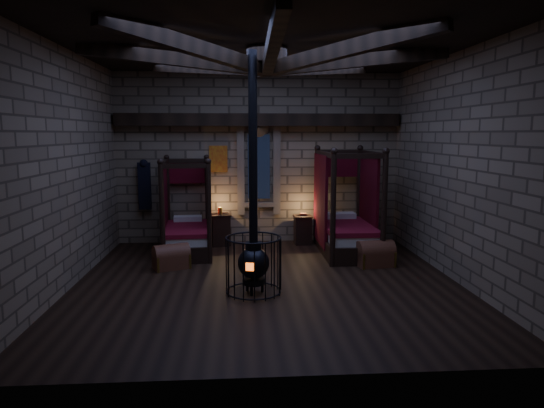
{
  "coord_description": "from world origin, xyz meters",
  "views": [
    {
      "loc": [
        -0.51,
        -8.61,
        2.72
      ],
      "look_at": [
        0.13,
        0.6,
        1.38
      ],
      "focal_mm": 32.0,
      "sensor_mm": 36.0,
      "label": 1
    }
  ],
  "objects": [
    {
      "name": "stove",
      "position": [
        -0.26,
        -0.57,
        0.6
      ],
      "size": [
        0.96,
        0.96,
        4.05
      ],
      "rotation": [
        0.0,
        0.0,
        -0.28
      ],
      "color": "black",
      "rests_on": "ground"
    },
    {
      "name": "trunk_left",
      "position": [
        -1.89,
        1.09,
        0.23
      ],
      "size": [
        0.81,
        0.68,
        0.51
      ],
      "rotation": [
        0.0,
        0.0,
        0.41
      ],
      "color": "brown",
      "rests_on": "ground"
    },
    {
      "name": "bed_left",
      "position": [
        -1.69,
        2.43,
        0.52
      ],
      "size": [
        1.22,
        2.1,
        2.11
      ],
      "rotation": [
        0.0,
        0.0,
        0.08
      ],
      "color": "black",
      "rests_on": "ground"
    },
    {
      "name": "nightstand_right",
      "position": [
        1.07,
        3.09,
        0.36
      ],
      "size": [
        0.45,
        0.43,
        0.77
      ],
      "rotation": [
        0.0,
        0.0,
        0.02
      ],
      "color": "black",
      "rests_on": "ground"
    },
    {
      "name": "bed_right",
      "position": [
        1.94,
        2.15,
        0.57
      ],
      "size": [
        1.19,
        2.23,
        2.33
      ],
      "rotation": [
        0.0,
        0.0,
        -0.0
      ],
      "color": "black",
      "rests_on": "ground"
    },
    {
      "name": "room",
      "position": [
        -0.0,
        0.09,
        3.74
      ],
      "size": [
        7.02,
        7.02,
        4.29
      ],
      "color": "black",
      "rests_on": "ground"
    },
    {
      "name": "nightstand_left",
      "position": [
        -0.97,
        3.1,
        0.4
      ],
      "size": [
        0.57,
        0.56,
        0.94
      ],
      "rotation": [
        0.0,
        0.0,
        0.22
      ],
      "color": "black",
      "rests_on": "ground"
    },
    {
      "name": "trunk_right",
      "position": [
        2.3,
        0.99,
        0.24
      ],
      "size": [
        0.81,
        0.59,
        0.55
      ],
      "rotation": [
        0.0,
        0.0,
        0.16
      ],
      "color": "brown",
      "rests_on": "ground"
    }
  ]
}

